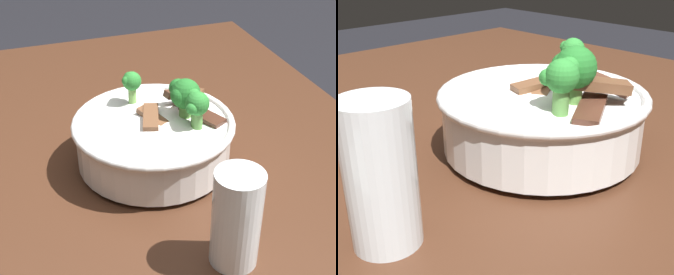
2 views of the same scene
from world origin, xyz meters
TOP-DOWN VIEW (x-y plane):
  - rice_bowl at (0.14, -0.14)m, footprint 0.25×0.25m
  - drinking_glass at (-0.09, -0.16)m, footprint 0.06×0.06m

SIDE VIEW (x-z plane):
  - rice_bowl at x=0.14m, z-range 0.77..0.91m
  - drinking_glass at x=-0.09m, z-range 0.78..0.91m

